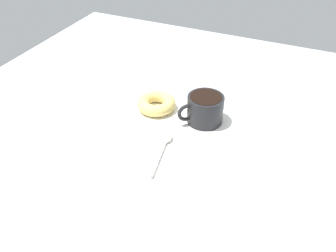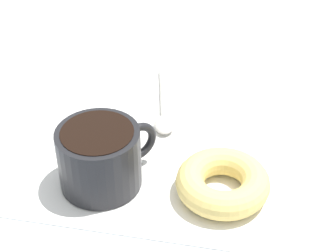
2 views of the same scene
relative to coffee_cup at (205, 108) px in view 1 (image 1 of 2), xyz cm
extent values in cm
cube|color=#B2BCC6|center=(-5.09, -7.70, -4.79)|extent=(120.00, 120.00, 2.00)
cube|color=white|center=(-5.85, -7.98, -3.64)|extent=(31.05, 31.05, 0.30)
cylinder|color=black|center=(0.12, 0.11, -0.19)|extent=(8.58, 8.58, 6.61)
cylinder|color=black|center=(0.12, 0.11, 2.92)|extent=(7.38, 7.38, 0.60)
torus|color=black|center=(-3.28, -3.07, -0.19)|extent=(3.97, 3.81, 4.60)
torus|color=#E5C66B|center=(-12.62, 0.04, -2.02)|extent=(9.69, 9.69, 2.96)
ellipsoid|color=#B7B2A8|center=(-4.99, -10.20, -3.04)|extent=(2.98, 3.96, 0.90)
cylinder|color=#B7B2A8|center=(-3.81, -17.00, -3.21)|extent=(2.53, 11.43, 0.56)
camera|label=1|loc=(21.75, -69.83, 49.22)|focal=40.00mm
camera|label=2|loc=(-12.95, 42.54, 37.07)|focal=60.00mm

